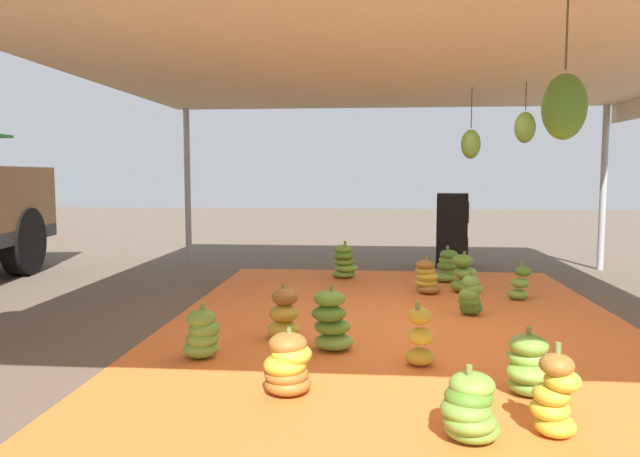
% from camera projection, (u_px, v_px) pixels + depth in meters
% --- Properties ---
extents(ground_plane, '(40.00, 40.00, 0.00)m').
position_uv_depth(ground_plane, '(105.00, 320.00, 6.11)').
color(ground_plane, brown).
extents(tarp_orange, '(6.66, 4.59, 0.01)m').
position_uv_depth(tarp_orange, '(399.00, 326.00, 5.85)').
color(tarp_orange, orange).
rests_on(tarp_orange, ground).
extents(tent_canopy, '(8.00, 7.00, 2.62)m').
position_uv_depth(tent_canopy, '(413.00, 63.00, 5.62)').
color(tent_canopy, '#9EA0A5').
rests_on(tent_canopy, ground).
extents(banana_bunch_0, '(0.41, 0.41, 0.50)m').
position_uv_depth(banana_bunch_0, '(284.00, 315.00, 5.39)').
color(banana_bunch_0, gold).
rests_on(banana_bunch_0, tarp_orange).
extents(banana_bunch_1, '(0.31, 0.32, 0.46)m').
position_uv_depth(banana_bunch_1, '(470.00, 296.00, 6.28)').
color(banana_bunch_1, '#477523').
rests_on(banana_bunch_1, tarp_orange).
extents(banana_bunch_2, '(0.42, 0.43, 0.48)m').
position_uv_depth(banana_bunch_2, '(427.00, 278.00, 7.41)').
color(banana_bunch_2, '#996628').
rests_on(banana_bunch_2, tarp_orange).
extents(banana_bunch_3, '(0.43, 0.44, 0.50)m').
position_uv_depth(banana_bunch_3, '(448.00, 267.00, 8.22)').
color(banana_bunch_3, '#75A83D').
rests_on(banana_bunch_3, tarp_orange).
extents(banana_bunch_4, '(0.29, 0.30, 0.46)m').
position_uv_depth(banana_bunch_4, '(520.00, 284.00, 7.04)').
color(banana_bunch_4, '#75A83D').
rests_on(banana_bunch_4, tarp_orange).
extents(banana_bunch_5, '(0.48, 0.49, 0.53)m').
position_uv_depth(banana_bunch_5, '(344.00, 263.00, 8.50)').
color(banana_bunch_5, '#6B9E38').
rests_on(banana_bunch_5, tarp_orange).
extents(banana_bunch_6, '(0.40, 0.41, 0.45)m').
position_uv_depth(banana_bunch_6, '(202.00, 335.00, 4.81)').
color(banana_bunch_6, '#75A83D').
rests_on(banana_bunch_6, tarp_orange).
extents(banana_bunch_7, '(0.44, 0.44, 0.47)m').
position_uv_depth(banana_bunch_7, '(288.00, 366.00, 4.00)').
color(banana_bunch_7, '#996628').
rests_on(banana_bunch_7, tarp_orange).
extents(banana_bunch_8, '(0.43, 0.42, 0.52)m').
position_uv_depth(banana_bunch_8, '(464.00, 275.00, 7.49)').
color(banana_bunch_8, '#60932D').
rests_on(banana_bunch_8, tarp_orange).
extents(banana_bunch_9, '(0.44, 0.44, 0.55)m').
position_uv_depth(banana_bunch_9, '(331.00, 322.00, 5.05)').
color(banana_bunch_9, '#75A83D').
rests_on(banana_bunch_9, tarp_orange).
extents(banana_bunch_10, '(0.43, 0.42, 0.47)m').
position_uv_depth(banana_bunch_10, '(529.00, 367.00, 3.99)').
color(banana_bunch_10, '#6B9E38').
rests_on(banana_bunch_10, tarp_orange).
extents(banana_bunch_11, '(0.34, 0.31, 0.49)m').
position_uv_depth(banana_bunch_11, '(420.00, 339.00, 4.65)').
color(banana_bunch_11, gold).
rests_on(banana_bunch_11, tarp_orange).
extents(banana_bunch_12, '(0.34, 0.35, 0.55)m').
position_uv_depth(banana_bunch_12, '(555.00, 398.00, 3.35)').
color(banana_bunch_12, gold).
rests_on(banana_bunch_12, tarp_orange).
extents(banana_bunch_13, '(0.46, 0.46, 0.44)m').
position_uv_depth(banana_bunch_13, '(470.00, 410.00, 3.30)').
color(banana_bunch_13, '#6B9E38').
rests_on(banana_bunch_13, tarp_orange).
extents(speaker_stack, '(0.61, 0.57, 1.18)m').
position_uv_depth(speaker_stack, '(452.00, 230.00, 9.64)').
color(speaker_stack, black).
rests_on(speaker_stack, ground).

